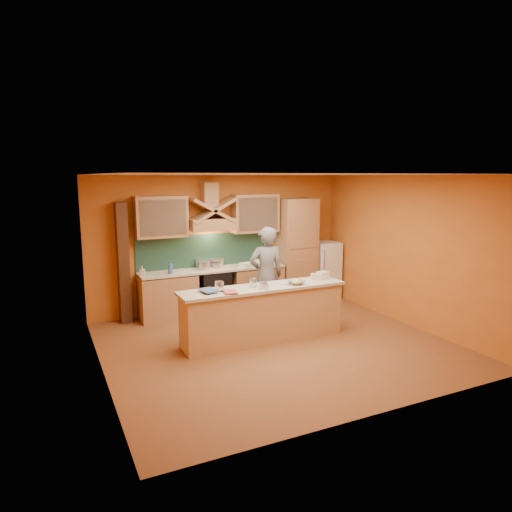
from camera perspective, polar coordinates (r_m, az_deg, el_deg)
name	(u,v)px	position (r m, az deg, el deg)	size (l,w,h in m)	color
floor	(276,345)	(7.75, 2.57, -11.03)	(5.50, 5.00, 0.01)	brown
ceiling	(278,174)	(7.24, 2.74, 10.16)	(5.50, 5.00, 0.01)	white
wall_back	(221,242)	(9.61, -4.37, 1.71)	(5.50, 0.02, 2.80)	#C16A25
wall_front	(381,300)	(5.35, 15.39, -5.28)	(5.50, 0.02, 2.80)	#C16A25
wall_left	(99,279)	(6.56, -19.09, -2.68)	(0.02, 5.00, 2.80)	#C16A25
wall_right	(407,251)	(8.98, 18.35, 0.64)	(0.02, 5.00, 2.80)	#C16A25
base_cabinet_left	(168,297)	(9.16, -10.95, -5.06)	(1.10, 0.60, 0.86)	#AE794F
base_cabinet_right	(255,287)	(9.78, -0.09, -3.91)	(1.10, 0.60, 0.86)	#AE794F
counter_top	(213,269)	(9.32, -5.38, -1.69)	(3.00, 0.62, 0.04)	beige
stove	(213,291)	(9.42, -5.34, -4.37)	(0.60, 0.58, 0.90)	black
backsplash	(208,251)	(9.52, -6.01, 0.69)	(3.00, 0.03, 0.70)	#1A392E
range_hood	(212,224)	(9.23, -5.58, 3.97)	(0.92, 0.50, 0.24)	#AE794F
hood_chimney	(209,195)	(9.28, -5.86, 7.59)	(0.30, 0.30, 0.50)	#AE794F
upper_cabinet_left	(161,217)	(8.99, -11.79, 4.81)	(1.00, 0.35, 0.80)	#AE794F
upper_cabinet_right	(255,213)	(9.66, -0.14, 5.36)	(1.00, 0.35, 0.80)	#AE794F
pantry_column	(296,251)	(10.09, 5.05, 0.66)	(0.80, 0.60, 2.30)	#AE794F
fridge	(324,270)	(10.58, 8.51, -1.74)	(0.58, 0.60, 1.30)	white
trim_column_left	(123,263)	(8.99, -16.28, -0.86)	(0.20, 0.30, 2.30)	#472816
island_body	(263,315)	(7.81, 0.90, -7.42)	(2.80, 0.55, 0.88)	tan
island_top	(263,288)	(7.68, 0.91, -4.00)	(2.90, 0.62, 0.05)	beige
person	(266,275)	(8.63, 1.28, -2.42)	(0.67, 0.44, 1.85)	slate
pot_large	(204,266)	(9.25, -6.50, -1.29)	(0.23, 0.23, 0.16)	silver
pot_small	(216,265)	(9.38, -5.01, -1.18)	(0.19, 0.19, 0.14)	#BAB9C1
soap_bottle_a	(142,271)	(8.80, -14.03, -1.84)	(0.09, 0.09, 0.20)	beige
soap_bottle_b	(170,267)	(8.93, -10.67, -1.37)	(0.10, 0.10, 0.26)	#365B95
bowl_back	(260,262)	(9.75, 0.45, -0.77)	(0.25, 0.25, 0.08)	white
dish_rack	(248,265)	(9.38, -1.05, -1.14)	(0.27, 0.22, 0.10)	white
book_lower	(224,292)	(7.25, -4.06, -4.56)	(0.21, 0.28, 0.03)	#B23F43
book_upper	(202,291)	(7.27, -6.79, -4.41)	(0.23, 0.32, 0.02)	#405E8E
jar_large	(219,286)	(7.37, -4.60, -3.80)	(0.14, 0.14, 0.16)	white
jar_small	(253,283)	(7.64, -0.32, -3.35)	(0.11, 0.11, 0.14)	white
kitchen_scale	(264,286)	(7.49, 0.99, -3.77)	(0.12, 0.12, 0.10)	silver
mixing_bowl	(296,282)	(7.84, 5.02, -3.31)	(0.28, 0.28, 0.07)	white
cloth	(285,283)	(7.88, 3.60, -3.43)	(0.22, 0.16, 0.01)	beige
grocery_bag_a	(323,275)	(8.32, 8.38, -2.40)	(0.20, 0.16, 0.13)	beige
grocery_bag_b	(316,277)	(8.25, 7.52, -2.57)	(0.17, 0.13, 0.10)	beige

